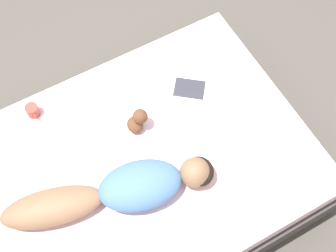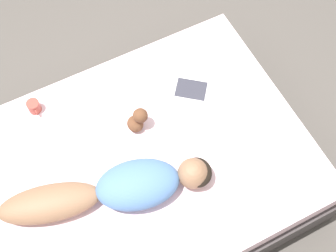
% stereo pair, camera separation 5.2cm
% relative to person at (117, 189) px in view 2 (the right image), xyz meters
% --- Properties ---
extents(ground_plane, '(12.00, 12.00, 0.00)m').
position_rel_person_xyz_m(ground_plane, '(-0.15, 0.23, -0.69)').
color(ground_plane, '#4C4742').
extents(bed, '(1.73, 2.34, 0.59)m').
position_rel_person_xyz_m(bed, '(-0.15, 0.23, -0.39)').
color(bed, '#383333').
rests_on(bed, ground_plane).
extents(person, '(0.59, 1.39, 0.20)m').
position_rel_person_xyz_m(person, '(0.00, 0.00, 0.00)').
color(person, brown).
rests_on(person, bed).
extents(open_magazine, '(0.58, 0.56, 0.01)m').
position_rel_person_xyz_m(open_magazine, '(-0.57, 0.87, -0.09)').
color(open_magazine, white).
rests_on(open_magazine, bed).
extents(coffee_mug, '(0.12, 0.09, 0.09)m').
position_rel_person_xyz_m(coffee_mug, '(-0.84, -0.27, -0.05)').
color(coffee_mug, '#993D33').
rests_on(coffee_mug, bed).
extents(plush_toy, '(0.12, 0.15, 0.19)m').
position_rel_person_xyz_m(plush_toy, '(-0.39, 0.33, -0.01)').
color(plush_toy, brown).
rests_on(plush_toy, bed).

